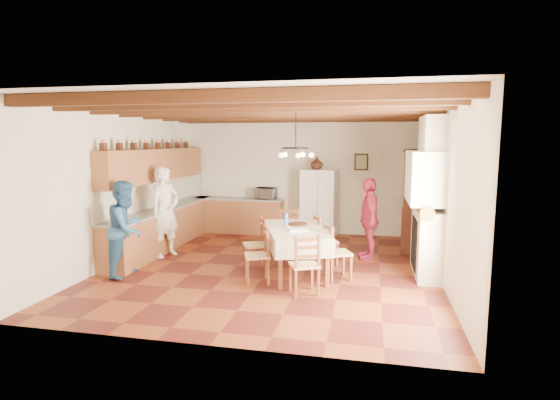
% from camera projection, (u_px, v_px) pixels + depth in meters
% --- Properties ---
extents(floor, '(6.00, 6.50, 0.02)m').
position_uv_depth(floor, '(272.00, 268.00, 8.26)').
color(floor, '#4E1A14').
rests_on(floor, ground).
extents(ceiling, '(6.00, 6.50, 0.02)m').
position_uv_depth(ceiling, '(271.00, 105.00, 7.85)').
color(ceiling, silver).
rests_on(ceiling, ground).
extents(wall_back, '(6.00, 0.02, 3.00)m').
position_uv_depth(wall_back, '(300.00, 175.00, 11.22)').
color(wall_back, beige).
rests_on(wall_back, ground).
extents(wall_front, '(6.00, 0.02, 3.00)m').
position_uv_depth(wall_front, '(206.00, 220.00, 4.90)').
color(wall_front, beige).
rests_on(wall_front, ground).
extents(wall_left, '(0.02, 6.50, 3.00)m').
position_uv_depth(wall_left, '(124.00, 185.00, 8.67)').
color(wall_left, beige).
rests_on(wall_left, ground).
extents(wall_right, '(0.02, 6.50, 3.00)m').
position_uv_depth(wall_right, '(443.00, 193.00, 7.45)').
color(wall_right, beige).
rests_on(wall_right, ground).
extents(ceiling_beams, '(6.00, 6.30, 0.16)m').
position_uv_depth(ceiling_beams, '(271.00, 111.00, 7.87)').
color(ceiling_beams, '#371A0D').
rests_on(ceiling_beams, ground).
extents(lower_cabinets_left, '(0.60, 4.30, 0.86)m').
position_uv_depth(lower_cabinets_left, '(165.00, 228.00, 9.77)').
color(lower_cabinets_left, brown).
rests_on(lower_cabinets_left, ground).
extents(lower_cabinets_back, '(2.30, 0.60, 0.86)m').
position_uv_depth(lower_cabinets_back, '(239.00, 216.00, 11.38)').
color(lower_cabinets_back, brown).
rests_on(lower_cabinets_back, ground).
extents(countertop_left, '(0.62, 4.30, 0.04)m').
position_uv_depth(countertop_left, '(164.00, 208.00, 9.71)').
color(countertop_left, gray).
rests_on(countertop_left, lower_cabinets_left).
extents(countertop_back, '(2.34, 0.62, 0.04)m').
position_uv_depth(countertop_back, '(239.00, 199.00, 11.32)').
color(countertop_back, gray).
rests_on(countertop_back, lower_cabinets_back).
extents(backsplash_left, '(0.03, 4.30, 0.60)m').
position_uv_depth(backsplash_left, '(152.00, 194.00, 9.72)').
color(backsplash_left, white).
rests_on(backsplash_left, ground).
extents(backsplash_back, '(2.30, 0.03, 0.60)m').
position_uv_depth(backsplash_back, '(242.00, 185.00, 11.55)').
color(backsplash_back, white).
rests_on(backsplash_back, ground).
extents(upper_cabinets, '(0.35, 4.20, 0.70)m').
position_uv_depth(upper_cabinets, '(157.00, 165.00, 9.60)').
color(upper_cabinets, brown).
rests_on(upper_cabinets, ground).
extents(fireplace, '(0.56, 1.60, 2.80)m').
position_uv_depth(fireplace, '(424.00, 196.00, 7.71)').
color(fireplace, beige).
rests_on(fireplace, ground).
extents(wall_picture, '(0.34, 0.03, 0.42)m').
position_uv_depth(wall_picture, '(361.00, 162.00, 10.83)').
color(wall_picture, black).
rests_on(wall_picture, ground).
extents(refrigerator, '(0.89, 0.75, 1.67)m').
position_uv_depth(refrigerator, '(319.00, 203.00, 10.86)').
color(refrigerator, white).
rests_on(refrigerator, floor).
extents(hutch, '(0.64, 1.26, 2.20)m').
position_uv_depth(hutch, '(415.00, 200.00, 9.50)').
color(hutch, '#3B1C0D').
rests_on(hutch, floor).
extents(dining_table, '(1.53, 2.09, 0.82)m').
position_uv_depth(dining_table, '(295.00, 233.00, 7.84)').
color(dining_table, silver).
rests_on(dining_table, floor).
extents(chandelier, '(0.47, 0.47, 0.03)m').
position_uv_depth(chandelier, '(296.00, 148.00, 7.63)').
color(chandelier, black).
rests_on(chandelier, ground).
extents(chair_left_near, '(0.52, 0.53, 0.96)m').
position_uv_depth(chair_left_near, '(257.00, 254.00, 7.34)').
color(chair_left_near, brown).
rests_on(chair_left_near, floor).
extents(chair_left_far, '(0.54, 0.55, 0.96)m').
position_uv_depth(chair_left_far, '(255.00, 244.00, 8.10)').
color(chair_left_far, brown).
rests_on(chair_left_far, floor).
extents(chair_right_near, '(0.54, 0.55, 0.96)m').
position_uv_depth(chair_right_near, '(338.00, 252.00, 7.52)').
color(chair_right_near, brown).
rests_on(chair_right_near, floor).
extents(chair_right_far, '(0.54, 0.55, 0.96)m').
position_uv_depth(chair_right_far, '(326.00, 240.00, 8.41)').
color(chair_right_far, brown).
rests_on(chair_right_far, floor).
extents(chair_end_near, '(0.55, 0.54, 0.96)m').
position_uv_depth(chair_end_near, '(304.00, 264.00, 6.79)').
color(chair_end_near, brown).
rests_on(chair_end_near, floor).
extents(chair_end_far, '(0.48, 0.47, 0.96)m').
position_uv_depth(chair_end_far, '(289.00, 233.00, 9.07)').
color(chair_end_far, brown).
rests_on(chair_end_far, floor).
extents(person_man, '(0.69, 0.80, 1.87)m').
position_uv_depth(person_man, '(165.00, 212.00, 8.96)').
color(person_man, white).
rests_on(person_man, floor).
extents(person_woman_blue, '(0.67, 0.85, 1.69)m').
position_uv_depth(person_woman_blue, '(126.00, 228.00, 7.68)').
color(person_woman_blue, '#2F6294').
rests_on(person_woman_blue, floor).
extents(person_woman_red, '(0.54, 1.01, 1.64)m').
position_uv_depth(person_woman_red, '(369.00, 219.00, 8.77)').
color(person_woman_red, '#B22848').
rests_on(person_woman_red, floor).
extents(microwave, '(0.55, 0.41, 0.28)m').
position_uv_depth(microwave, '(266.00, 193.00, 11.15)').
color(microwave, silver).
rests_on(microwave, countertop_back).
extents(fridge_vase, '(0.35, 0.35, 0.32)m').
position_uv_depth(fridge_vase, '(317.00, 163.00, 10.74)').
color(fridge_vase, '#3B1C0D').
rests_on(fridge_vase, refrigerator).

